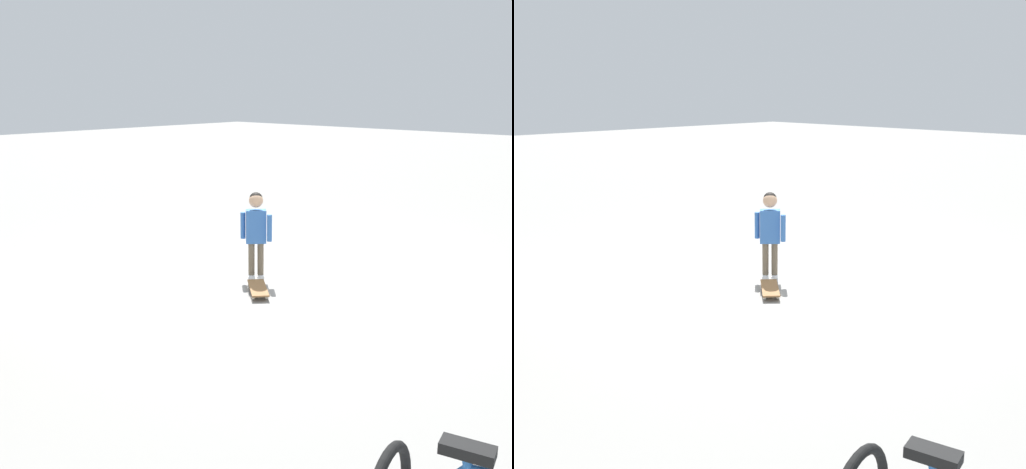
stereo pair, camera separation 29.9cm
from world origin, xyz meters
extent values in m
plane|color=gray|center=(0.00, 0.00, 0.00)|extent=(50.00, 50.00, 0.00)
cylinder|color=brown|center=(-0.34, -0.03, 0.24)|extent=(0.08, 0.08, 0.42)
cube|color=white|center=(-0.36, -0.05, 0.03)|extent=(0.16, 0.16, 0.05)
cylinder|color=brown|center=(-0.41, 0.05, 0.24)|extent=(0.08, 0.08, 0.42)
cube|color=white|center=(-0.43, 0.03, 0.03)|extent=(0.16, 0.16, 0.05)
cube|color=#386BB7|center=(-0.37, 0.01, 0.65)|extent=(0.27, 0.27, 0.40)
cylinder|color=#386BB7|center=(-0.34, -0.17, 0.65)|extent=(0.06, 0.06, 0.32)
cylinder|color=#386BB7|center=(-0.44, 0.16, 0.65)|extent=(0.06, 0.06, 0.32)
sphere|color=tan|center=(-0.37, 0.01, 0.96)|extent=(0.17, 0.17, 0.17)
sphere|color=black|center=(-0.37, 0.02, 0.98)|extent=(0.16, 0.16, 0.16)
cube|color=olive|center=(-0.77, -0.39, 0.07)|extent=(0.54, 0.57, 0.02)
cube|color=#B7B7BC|center=(-0.91, -0.54, 0.05)|extent=(0.10, 0.10, 0.02)
cube|color=#B7B7BC|center=(-0.64, -0.23, 0.05)|extent=(0.10, 0.10, 0.02)
cylinder|color=beige|center=(-0.86, -0.59, 0.03)|extent=(0.06, 0.06, 0.06)
cylinder|color=beige|center=(-0.97, -0.49, 0.03)|extent=(0.06, 0.06, 0.06)
cylinder|color=beige|center=(-0.58, -0.28, 0.03)|extent=(0.06, 0.06, 0.06)
cylinder|color=beige|center=(-0.69, -0.18, 0.03)|extent=(0.06, 0.06, 0.06)
cube|color=black|center=(-3.42, -3.96, 0.82)|extent=(0.15, 0.24, 0.05)
camera|label=1|loc=(-5.67, -4.84, 2.26)|focal=43.30mm
camera|label=2|loc=(-5.46, -5.06, 2.26)|focal=43.30mm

